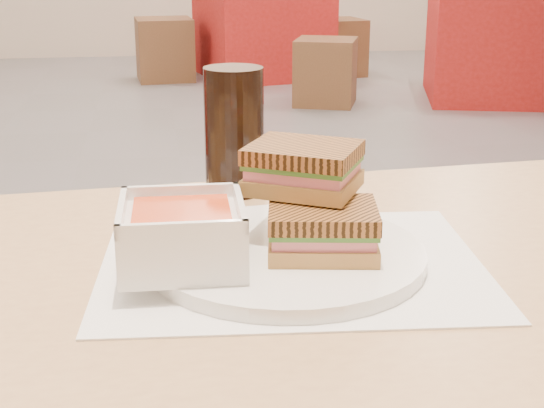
{
  "coord_description": "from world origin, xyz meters",
  "views": [
    {
      "loc": [
        -0.1,
        -2.72,
        1.06
      ],
      "look_at": [
        0.01,
        -2.0,
        0.82
      ],
      "focal_mm": 52.51,
      "sensor_mm": 36.0,
      "label": 1
    }
  ],
  "objects": [
    {
      "name": "main_table",
      "position": [
        0.01,
        -2.03,
        0.64
      ],
      "size": [
        1.25,
        0.79,
        0.75
      ],
      "color": "tan",
      "rests_on": "ground"
    },
    {
      "name": "tray_liner",
      "position": [
        0.03,
        -1.99,
        0.75
      ],
      "size": [
        0.41,
        0.33,
        0.0
      ],
      "color": "white",
      "rests_on": "main_table"
    },
    {
      "name": "plate",
      "position": [
        0.03,
        -1.99,
        0.76
      ],
      "size": [
        0.28,
        0.28,
        0.02
      ],
      "color": "white",
      "rests_on": "tray_liner"
    },
    {
      "name": "soup_bowl",
      "position": [
        -0.08,
        -2.01,
        0.79
      ],
      "size": [
        0.12,
        0.12,
        0.06
      ],
      "color": "white",
      "rests_on": "plate"
    },
    {
      "name": "panini_lower",
      "position": [
        0.06,
        -2.0,
        0.79
      ],
      "size": [
        0.12,
        0.1,
        0.05
      ],
      "color": "#AC8642",
      "rests_on": "plate"
    },
    {
      "name": "panini_upper",
      "position": [
        0.05,
        -1.95,
        0.84
      ],
      "size": [
        0.14,
        0.13,
        0.05
      ],
      "color": "#AC8642",
      "rests_on": "panini_lower"
    },
    {
      "name": "cola_glass",
      "position": [
        -0.0,
        -1.74,
        0.83
      ],
      "size": [
        0.08,
        0.08,
        0.16
      ],
      "color": "black",
      "rests_on": "main_table"
    },
    {
      "name": "bg_table_1",
      "position": [
        2.25,
        2.52,
        0.41
      ],
      "size": [
        1.14,
        1.14,
        0.82
      ],
      "color": "#B12020",
      "rests_on": "ground"
    },
    {
      "name": "bg_table_2",
      "position": [
        0.76,
        3.7,
        0.4
      ],
      "size": [
        1.08,
        1.08,
        0.8
      ],
      "color": "#B12020",
      "rests_on": "ground"
    },
    {
      "name": "bg_chair_1l",
      "position": [
        1.02,
        2.48,
        0.22
      ],
      "size": [
        0.49,
        0.49,
        0.43
      ],
      "color": "brown",
      "rests_on": "ground"
    },
    {
      "name": "bg_chair_2l",
      "position": [
        -0.02,
        3.61,
        0.24
      ],
      "size": [
        0.46,
        0.46,
        0.48
      ],
      "color": "brown",
      "rests_on": "ground"
    },
    {
      "name": "bg_chair_2r",
      "position": [
        1.36,
        3.65,
        0.22
      ],
      "size": [
        0.47,
        0.47,
        0.45
      ],
      "color": "brown",
      "rests_on": "ground"
    }
  ]
}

